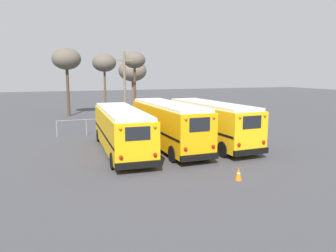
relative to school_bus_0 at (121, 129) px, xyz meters
The scene contains 11 objects.
ground_plane 3.81m from the school_bus_0, ahead, with size 160.00×160.00×0.00m, color #424247.
school_bus_0 is the anchor object (origin of this frame).
school_bus_1 3.40m from the school_bus_0, ahead, with size 2.62×10.22×3.28m.
school_bus_2 6.80m from the school_bus_0, ahead, with size 3.01×10.09×3.21m.
utility_pole 13.50m from the school_bus_0, 75.64° to the left, with size 1.80×0.26×7.63m.
bare_tree_0 22.88m from the school_bus_0, 82.83° to the left, with size 3.11×3.11×7.87m.
bare_tree_1 24.07m from the school_bus_0, 73.49° to the left, with size 3.86×3.86×7.12m.
bare_tree_2 21.88m from the school_bus_0, 95.49° to the left, with size 3.52×3.52×8.42m.
bare_tree_3 16.99m from the school_bus_0, 71.71° to the left, with size 2.49×2.49×7.79m.
fence_line 7.83m from the school_bus_0, 64.18° to the left, with size 14.85×0.06×1.42m.
traffic_cone 9.16m from the school_bus_0, 62.20° to the right, with size 0.36×0.36×0.66m.
Camera 1 is at (-8.18, -22.31, 5.41)m, focal length 35.00 mm.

